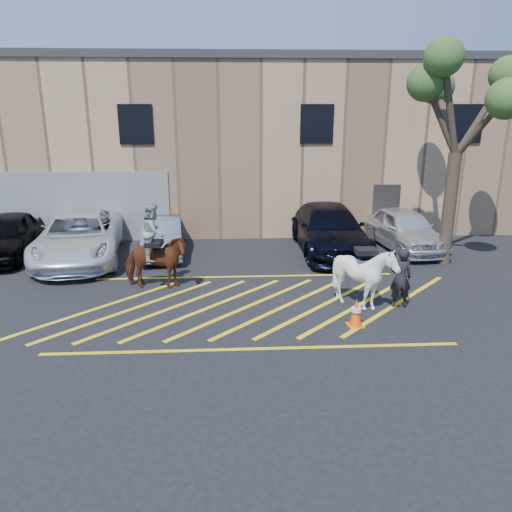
{
  "coord_description": "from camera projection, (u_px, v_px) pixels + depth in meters",
  "views": [
    {
      "loc": [
        -0.48,
        -13.01,
        5.32
      ],
      "look_at": [
        0.25,
        0.2,
        1.3
      ],
      "focal_mm": 35.0,
      "sensor_mm": 36.0,
      "label": 1
    }
  ],
  "objects": [
    {
      "name": "warehouse",
      "position": [
        237.0,
        140.0,
        24.39
      ],
      "size": [
        32.42,
        10.2,
        7.3
      ],
      "color": "tan",
      "rests_on": "ground"
    },
    {
      "name": "car_white_suv",
      "position": [
        404.0,
        229.0,
        19.04
      ],
      "size": [
        2.37,
        4.72,
        1.54
      ],
      "primitive_type": "imported",
      "rotation": [
        0.0,
        0.0,
        0.12
      ],
      "color": "silver",
      "rests_on": "ground"
    },
    {
      "name": "car_black_suv",
      "position": [
        5.0,
        236.0,
        17.97
      ],
      "size": [
        2.24,
        4.78,
        1.58
      ],
      "primitive_type": "imported",
      "rotation": [
        0.0,
        0.0,
        0.08
      ],
      "color": "black",
      "rests_on": "ground"
    },
    {
      "name": "hatching_zone",
      "position": [
        248.0,
        306.0,
        13.71
      ],
      "size": [
        12.6,
        5.12,
        0.01
      ],
      "color": "yellow",
      "rests_on": "ground"
    },
    {
      "name": "tree",
      "position": [
        462.0,
        93.0,
        15.87
      ],
      "size": [
        3.99,
        4.37,
        7.31
      ],
      "color": "#453A29",
      "rests_on": "ground"
    },
    {
      "name": "handler",
      "position": [
        401.0,
        278.0,
        13.48
      ],
      "size": [
        0.61,
        0.4,
        1.66
      ],
      "primitive_type": "imported",
      "rotation": [
        0.0,
        0.0,
        3.13
      ],
      "color": "black",
      "rests_on": "ground"
    },
    {
      "name": "car_silver_sedan",
      "position": [
        162.0,
        236.0,
        18.42
      ],
      "size": [
        1.83,
        4.16,
        1.33
      ],
      "primitive_type": "imported",
      "rotation": [
        0.0,
        0.0,
        0.11
      ],
      "color": "gray",
      "rests_on": "ground"
    },
    {
      "name": "mounted_bay",
      "position": [
        155.0,
        255.0,
        14.79
      ],
      "size": [
        2.04,
        1.07,
        2.59
      ],
      "color": "brown",
      "rests_on": "ground"
    },
    {
      "name": "saddled_white",
      "position": [
        364.0,
        276.0,
        13.37
      ],
      "size": [
        1.53,
        1.7,
        1.81
      ],
      "color": "silver",
      "rests_on": "ground"
    },
    {
      "name": "car_white_pickup",
      "position": [
        79.0,
        237.0,
        17.68
      ],
      "size": [
        3.54,
        6.29,
        1.66
      ],
      "primitive_type": "imported",
      "rotation": [
        0.0,
        0.0,
        0.14
      ],
      "color": "white",
      "rests_on": "ground"
    },
    {
      "name": "car_blue_suv",
      "position": [
        329.0,
        229.0,
        18.73
      ],
      "size": [
        2.44,
        5.84,
        1.68
      ],
      "primitive_type": "imported",
      "rotation": [
        0.0,
        0.0,
        0.01
      ],
      "color": "black",
      "rests_on": "ground"
    },
    {
      "name": "traffic_cone",
      "position": [
        356.0,
        312.0,
        12.41
      ],
      "size": [
        0.43,
        0.43,
        0.73
      ],
      "color": "orange",
      "rests_on": "ground"
    },
    {
      "name": "ground",
      "position": [
        248.0,
        302.0,
        14.0
      ],
      "size": [
        90.0,
        90.0,
        0.0
      ],
      "primitive_type": "plane",
      "color": "black",
      "rests_on": "ground"
    }
  ]
}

